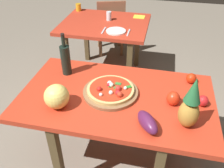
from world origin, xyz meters
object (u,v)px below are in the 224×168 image
Objects in this scene: dining_chair at (111,24)px; knife_utensil at (128,33)px; pineapple_left at (190,106)px; drinking_glass_juice at (78,7)px; fork_utensil at (104,30)px; dinner_plate at (116,31)px; bell_pepper at (173,98)px; pizza at (111,89)px; pizza_board at (111,92)px; napkin_folded at (139,17)px; background_table at (105,31)px; eggplant at (148,122)px; drinking_glass_water at (109,16)px; tomato_beside_pepper at (191,78)px; wine_bottle at (66,59)px; melon at (57,96)px; tomato_near_board at (203,101)px; display_table at (116,104)px.

knife_utensil is at bearing 95.96° from dining_chair.
pineapple_left is 3.79× the size of drinking_glass_juice.
dining_chair reaches higher than fork_utensil.
pineapple_left is 1.44m from knife_utensil.
bell_pepper is at bearing -60.53° from dinner_plate.
dining_chair is 2.06m from pizza.
pizza_board is 1.61m from napkin_folded.
eggplant reaches higher than background_table.
drinking_glass_water reaches higher than bell_pepper.
pineapple_left is 1.85m from drinking_glass_water.
dining_chair is 0.67m from drinking_glass_water.
tomato_beside_pepper is at bearing 25.54° from pizza.
bell_pepper is at bearing -74.99° from napkin_folded.
wine_bottle is at bearing -74.52° from drinking_glass_juice.
background_table is 9.81× the size of drinking_glass_water.
tomato_beside_pepper is 1.47m from drinking_glass_water.
pizza_board is 0.41m from eggplant.
napkin_folded is (0.19, 0.51, -0.01)m from dinner_plate.
wine_bottle is at bearing 102.55° from melon.
fork_utensil is (0.02, -0.32, -0.05)m from drinking_glass_water.
bell_pepper is at bearing -55.41° from fork_utensil.
drinking_glass_juice is (-1.11, 1.95, 0.00)m from eggplant.
tomato_beside_pepper is (1.03, -1.71, 0.32)m from dining_chair.
dining_chair is at bearing 40.80° from drinking_glass_juice.
pizza_board is (0.37, -1.33, 0.12)m from background_table.
knife_utensil is at bearing -35.78° from background_table.
dining_chair is 0.97m from dinner_plate.
napkin_folded is at bearing 28.51° from drinking_glass_water.
drinking_glass_water is at bearing -151.49° from napkin_folded.
eggplant is 0.91× the size of dinner_plate.
dinner_plate is (0.63, -0.57, -0.04)m from drinking_glass_juice.
drinking_glass_water is at bearing 115.72° from dinner_plate.
tomato_near_board is 1.72m from napkin_folded.
knife_utensil reaches higher than background_table.
fork_utensil is at bearing 106.61° from pizza_board.
pizza is at bearing 171.51° from display_table.
pizza_board is 0.44m from bell_pepper.
bell_pepper is at bearing -114.76° from tomato_beside_pepper.
melon reaches higher than tomato_near_board.
drinking_glass_juice reaches higher than pizza_board.
napkin_folded is at bearing 91.32° from display_table.
dining_chair reaches higher than tomato_near_board.
dining_chair is 9.09× the size of drinking_glass_juice.
drinking_glass_water reaches higher than drinking_glass_juice.
melon is at bearing 74.97° from dining_chair.
pizza reaches higher than tomato_beside_pepper.
drinking_glass_water is (0.07, 1.23, -0.08)m from wine_bottle.
bell_pepper is 1.68m from napkin_folded.
pineapple_left is 0.24m from bell_pepper.
dinner_plate is (-0.48, 1.38, -0.04)m from eggplant.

